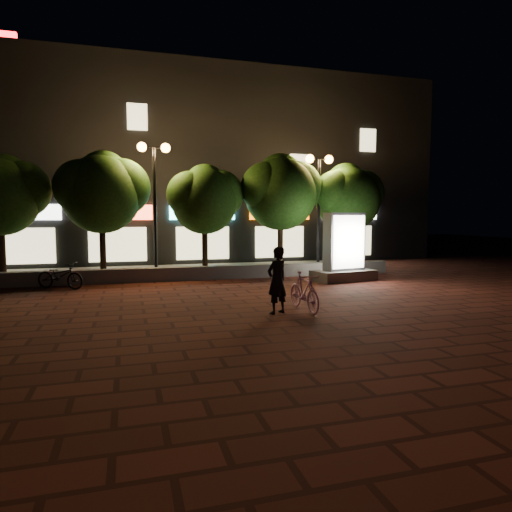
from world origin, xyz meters
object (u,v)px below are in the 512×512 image
object	(u,v)px
scooter_pink	(304,292)
tree_right	(281,189)
tree_far_right	(348,195)
tree_left	(103,189)
tree_far_left	(1,192)
street_lamp_left	(154,175)
street_lamp_right	(319,182)
rider	(277,280)
ad_kiosk	(344,253)
tree_mid	(205,197)
scooter_parked	(60,276)

from	to	relation	value
scooter_pink	tree_right	bearing A→B (deg)	71.31
tree_far_right	scooter_pink	size ratio (longest dim) A/B	2.89
tree_left	scooter_pink	bearing A→B (deg)	-57.02
tree_left	tree_far_right	size ratio (longest dim) A/B	1.03
tree_far_left	street_lamp_left	size ratio (longest dim) A/B	0.89
street_lamp_right	rider	distance (m)	9.51
tree_far_left	street_lamp_left	bearing A→B (deg)	-2.76
rider	tree_far_right	bearing A→B (deg)	-153.51
tree_left	rider	world-z (taller)	tree_left
ad_kiosk	tree_mid	bearing A→B (deg)	145.20
ad_kiosk	tree_far_right	bearing A→B (deg)	60.40
tree_far_right	scooter_parked	world-z (taller)	tree_far_right
tree_far_left	street_lamp_left	distance (m)	5.50
tree_left	scooter_pink	size ratio (longest dim) A/B	2.97
tree_far_left	tree_mid	size ratio (longest dim) A/B	1.03
tree_left	street_lamp_right	size ratio (longest dim) A/B	0.98
street_lamp_left	street_lamp_right	distance (m)	7.00
street_lamp_right	scooter_pink	size ratio (longest dim) A/B	3.02
ad_kiosk	street_lamp_left	bearing A→B (deg)	156.08
street_lamp_left	ad_kiosk	world-z (taller)	street_lamp_left
street_lamp_left	ad_kiosk	bearing A→B (deg)	-23.92
street_lamp_right	ad_kiosk	xyz separation A→B (m)	(-0.29, -2.98, -2.87)
tree_far_left	ad_kiosk	distance (m)	12.79
street_lamp_left	scooter_parked	size ratio (longest dim) A/B	3.02
tree_right	ad_kiosk	world-z (taller)	tree_right
street_lamp_right	scooter_pink	distance (m)	9.20
street_lamp_right	rider	world-z (taller)	street_lamp_right
street_lamp_right	tree_right	bearing A→B (deg)	170.90
tree_far_right	scooter_pink	distance (m)	9.99
tree_left	rider	distance (m)	9.51
tree_right	scooter_pink	bearing A→B (deg)	-105.26
scooter_pink	rider	distance (m)	0.83
tree_far_left	tree_right	xyz separation A→B (m)	(10.80, 0.00, 0.27)
street_lamp_left	scooter_pink	bearing A→B (deg)	-67.35
scooter_pink	scooter_parked	bearing A→B (deg)	136.27
street_lamp_left	scooter_pink	distance (m)	9.02
tree_mid	scooter_parked	world-z (taller)	tree_mid
tree_right	tree_left	bearing A→B (deg)	-180.00
tree_far_left	scooter_parked	bearing A→B (deg)	-48.18
tree_mid	street_lamp_right	size ratio (longest dim) A/B	0.90
tree_far_left	scooter_parked	world-z (taller)	tree_far_left
tree_far_right	scooter_parked	size ratio (longest dim) A/B	2.77
tree_far_left	tree_right	world-z (taller)	tree_right
tree_mid	rider	distance (m)	8.38
scooter_parked	rider	bearing A→B (deg)	-104.20
scooter_pink	scooter_parked	xyz separation A→B (m)	(-6.44, 5.46, -0.04)
tree_right	rider	bearing A→B (deg)	-109.99
rider	ad_kiosk	bearing A→B (deg)	-157.98
tree_far_right	scooter_parked	xyz separation A→B (m)	(-11.80, -2.46, -2.92)
tree_far_right	scooter_pink	bearing A→B (deg)	-124.07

